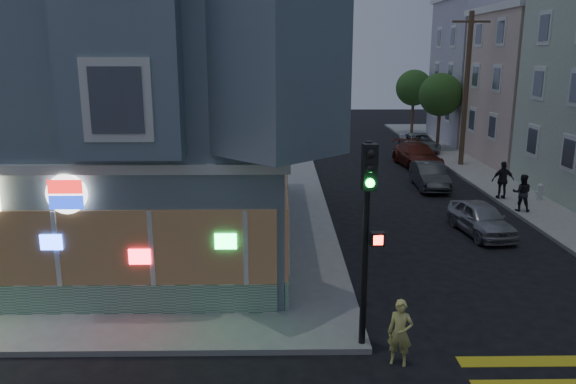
{
  "coord_description": "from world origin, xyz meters",
  "views": [
    {
      "loc": [
        0.87,
        -9.66,
        6.79
      ],
      "look_at": [
        1.12,
        6.24,
        2.84
      ],
      "focal_mm": 35.0,
      "sensor_mm": 36.0,
      "label": 1
    }
  ],
  "objects_px": {
    "street_tree_far": "(414,88)",
    "pedestrian_b": "(503,180)",
    "parked_car_b": "(430,176)",
    "parked_car_d": "(419,143)",
    "pedestrian_a": "(522,193)",
    "parked_car_a": "(481,218)",
    "fire_hydrant": "(540,191)",
    "utility_pole": "(466,87)",
    "traffic_signal": "(368,212)",
    "running_child": "(400,333)",
    "street_tree_near": "(440,95)",
    "parked_car_c": "(417,155)"
  },
  "relations": [
    {
      "from": "street_tree_far",
      "to": "pedestrian_b",
      "type": "relative_size",
      "value": 3.01
    },
    {
      "from": "parked_car_b",
      "to": "parked_car_d",
      "type": "distance_m",
      "value": 10.99
    },
    {
      "from": "parked_car_b",
      "to": "pedestrian_a",
      "type": "bearing_deg",
      "value": -58.59
    },
    {
      "from": "parked_car_a",
      "to": "fire_hydrant",
      "type": "relative_size",
      "value": 4.87
    },
    {
      "from": "utility_pole",
      "to": "parked_car_d",
      "type": "xyz_separation_m",
      "value": [
        -1.3,
        5.2,
        -4.15
      ]
    },
    {
      "from": "parked_car_b",
      "to": "traffic_signal",
      "type": "relative_size",
      "value": 0.83
    },
    {
      "from": "running_child",
      "to": "parked_car_b",
      "type": "height_order",
      "value": "running_child"
    },
    {
      "from": "pedestrian_a",
      "to": "running_child",
      "type": "bearing_deg",
      "value": 76.48
    },
    {
      "from": "running_child",
      "to": "parked_car_b",
      "type": "bearing_deg",
      "value": 93.91
    },
    {
      "from": "street_tree_near",
      "to": "running_child",
      "type": "distance_m",
      "value": 29.85
    },
    {
      "from": "street_tree_far",
      "to": "traffic_signal",
      "type": "bearing_deg",
      "value": -104.68
    },
    {
      "from": "utility_pole",
      "to": "parked_car_b",
      "type": "relative_size",
      "value": 2.26
    },
    {
      "from": "running_child",
      "to": "fire_hydrant",
      "type": "distance_m",
      "value": 16.8
    },
    {
      "from": "fire_hydrant",
      "to": "parked_car_d",
      "type": "bearing_deg",
      "value": 99.52
    },
    {
      "from": "street_tree_near",
      "to": "parked_car_b",
      "type": "xyz_separation_m",
      "value": [
        -3.6,
        -11.59,
        -3.28
      ]
    },
    {
      "from": "street_tree_near",
      "to": "traffic_signal",
      "type": "bearing_deg",
      "value": -108.63
    },
    {
      "from": "street_tree_near",
      "to": "street_tree_far",
      "type": "distance_m",
      "value": 8.0
    },
    {
      "from": "parked_car_c",
      "to": "parked_car_b",
      "type": "bearing_deg",
      "value": -103.19
    },
    {
      "from": "pedestrian_a",
      "to": "parked_car_d",
      "type": "height_order",
      "value": "pedestrian_a"
    },
    {
      "from": "parked_car_a",
      "to": "parked_car_d",
      "type": "distance_m",
      "value": 18.48
    },
    {
      "from": "street_tree_near",
      "to": "pedestrian_b",
      "type": "bearing_deg",
      "value": -93.6
    },
    {
      "from": "running_child",
      "to": "traffic_signal",
      "type": "height_order",
      "value": "traffic_signal"
    },
    {
      "from": "utility_pole",
      "to": "pedestrian_a",
      "type": "bearing_deg",
      "value": -93.84
    },
    {
      "from": "utility_pole",
      "to": "parked_car_b",
      "type": "xyz_separation_m",
      "value": [
        -3.4,
        -5.59,
        -4.14
      ]
    },
    {
      "from": "pedestrian_a",
      "to": "pedestrian_b",
      "type": "distance_m",
      "value": 2.13
    },
    {
      "from": "utility_pole",
      "to": "fire_hydrant",
      "type": "relative_size",
      "value": 11.94
    },
    {
      "from": "utility_pole",
      "to": "running_child",
      "type": "height_order",
      "value": "utility_pole"
    },
    {
      "from": "pedestrian_a",
      "to": "pedestrian_b",
      "type": "xyz_separation_m",
      "value": [
        0.0,
        2.13,
        0.08
      ]
    },
    {
      "from": "utility_pole",
      "to": "fire_hydrant",
      "type": "xyz_separation_m",
      "value": [
        1.0,
        -8.51,
        -4.25
      ]
    },
    {
      "from": "street_tree_far",
      "to": "parked_car_a",
      "type": "height_order",
      "value": "street_tree_far"
    },
    {
      "from": "parked_car_b",
      "to": "parked_car_c",
      "type": "xyz_separation_m",
      "value": [
        0.69,
        5.59,
        0.06
      ]
    },
    {
      "from": "running_child",
      "to": "pedestrian_a",
      "type": "relative_size",
      "value": 0.95
    },
    {
      "from": "pedestrian_b",
      "to": "parked_car_c",
      "type": "xyz_separation_m",
      "value": [
        -2.01,
        8.31,
        -0.32
      ]
    },
    {
      "from": "pedestrian_a",
      "to": "pedestrian_b",
      "type": "height_order",
      "value": "pedestrian_b"
    },
    {
      "from": "parked_car_a",
      "to": "pedestrian_a",
      "type": "bearing_deg",
      "value": 38.69
    },
    {
      "from": "street_tree_far",
      "to": "pedestrian_a",
      "type": "bearing_deg",
      "value": -92.11
    },
    {
      "from": "street_tree_far",
      "to": "pedestrian_b",
      "type": "distance_m",
      "value": 22.51
    },
    {
      "from": "utility_pole",
      "to": "parked_car_c",
      "type": "height_order",
      "value": "utility_pole"
    },
    {
      "from": "traffic_signal",
      "to": "parked_car_d",
      "type": "bearing_deg",
      "value": 67.7
    },
    {
      "from": "running_child",
      "to": "parked_car_c",
      "type": "distance_m",
      "value": 23.12
    },
    {
      "from": "parked_car_b",
      "to": "parked_car_d",
      "type": "bearing_deg",
      "value": 81.29
    },
    {
      "from": "running_child",
      "to": "parked_car_a",
      "type": "height_order",
      "value": "running_child"
    },
    {
      "from": "street_tree_near",
      "to": "parked_car_a",
      "type": "bearing_deg",
      "value": -100.64
    },
    {
      "from": "utility_pole",
      "to": "running_child",
      "type": "distance_m",
      "value": 24.27
    },
    {
      "from": "running_child",
      "to": "pedestrian_a",
      "type": "distance_m",
      "value": 14.25
    },
    {
      "from": "running_child",
      "to": "traffic_signal",
      "type": "relative_size",
      "value": 0.32
    },
    {
      "from": "street_tree_near",
      "to": "traffic_signal",
      "type": "xyz_separation_m",
      "value": [
        -9.38,
        -27.82,
        -0.54
      ]
    },
    {
      "from": "parked_car_d",
      "to": "utility_pole",
      "type": "bearing_deg",
      "value": -75.12
    },
    {
      "from": "running_child",
      "to": "street_tree_near",
      "type": "bearing_deg",
      "value": 93.71
    },
    {
      "from": "utility_pole",
      "to": "fire_hydrant",
      "type": "bearing_deg",
      "value": -83.3
    }
  ]
}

